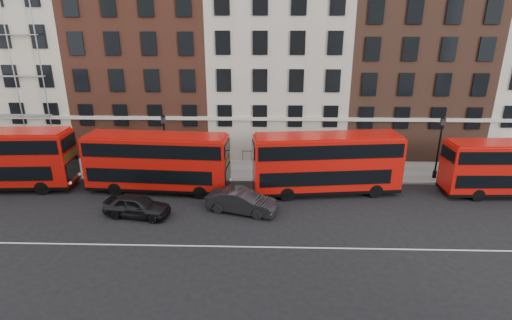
{
  "coord_description": "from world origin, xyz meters",
  "views": [
    {
      "loc": [
        -0.9,
        -22.58,
        12.84
      ],
      "look_at": [
        -1.72,
        5.0,
        3.0
      ],
      "focal_mm": 28.0,
      "sensor_mm": 36.0,
      "label": 1
    }
  ],
  "objects_px": {
    "car_rear": "(137,206)",
    "bus_b": "(157,161)",
    "car_front": "(242,201)",
    "bus_c": "(326,162)"
  },
  "relations": [
    {
      "from": "bus_c",
      "to": "car_front",
      "type": "bearing_deg",
      "value": -157.63
    },
    {
      "from": "bus_c",
      "to": "car_rear",
      "type": "bearing_deg",
      "value": -168.82
    },
    {
      "from": "car_rear",
      "to": "bus_b",
      "type": "bearing_deg",
      "value": 5.05
    },
    {
      "from": "bus_b",
      "to": "bus_c",
      "type": "bearing_deg",
      "value": 3.57
    },
    {
      "from": "bus_b",
      "to": "car_front",
      "type": "xyz_separation_m",
      "value": [
        6.71,
        -3.45,
        -1.65
      ]
    },
    {
      "from": "car_rear",
      "to": "car_front",
      "type": "relative_size",
      "value": 0.92
    },
    {
      "from": "bus_c",
      "to": "car_rear",
      "type": "relative_size",
      "value": 2.51
    },
    {
      "from": "car_rear",
      "to": "car_front",
      "type": "xyz_separation_m",
      "value": [
        7.1,
        0.82,
        0.04
      ]
    },
    {
      "from": "bus_b",
      "to": "car_rear",
      "type": "xyz_separation_m",
      "value": [
        -0.38,
        -4.27,
        -1.69
      ]
    },
    {
      "from": "car_rear",
      "to": "car_front",
      "type": "distance_m",
      "value": 7.14
    }
  ]
}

